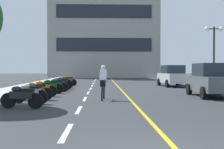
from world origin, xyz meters
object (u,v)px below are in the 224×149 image
parked_car_mid (173,76)px  motorcycle_7 (59,83)px  motorcycle_6 (57,84)px  motorcycle_9 (62,81)px  cyclist_rider (103,82)px  motorcycle_10 (67,80)px  motorcycle_8 (62,82)px  motorcycle_2 (30,93)px  motorcycle_1 (22,96)px  motorcycle_5 (50,86)px  motorcycle_4 (42,88)px  parked_car_near (211,80)px  motorcycle_3 (35,90)px  street_lamp_mid (214,42)px

parked_car_mid → motorcycle_7: bearing=-155.3°
motorcycle_6 → motorcycle_9: size_ratio=0.97×
motorcycle_7 → motorcycle_9: bearing=94.3°
motorcycle_6 → cyclist_rider: bearing=-61.1°
cyclist_rider → motorcycle_10: bearing=104.3°
motorcycle_8 → motorcycle_2: bearing=-90.5°
motorcycle_1 → motorcycle_7: same height
motorcycle_5 → motorcycle_9: bearing=91.0°
motorcycle_4 → motorcycle_6: (0.25, 3.55, 0.00)m
motorcycle_2 → motorcycle_6: same height
parked_car_mid → motorcycle_8: bearing=-164.7°
parked_car_near → motorcycle_7: parked_car_near is taller
parked_car_mid → motorcycle_3: (-9.32, -11.17, -0.44)m
motorcycle_5 → motorcycle_10: (0.09, 8.34, 0.00)m
motorcycle_3 → motorcycle_10: 12.34m
motorcycle_3 → parked_car_near: bearing=9.0°
motorcycle_6 → parked_car_near: bearing=-24.6°
parked_car_near → motorcycle_5: 9.48m
motorcycle_3 → motorcycle_4: size_ratio=1.02×
motorcycle_4 → motorcycle_8: (0.20, 6.65, 0.00)m
motorcycle_3 → cyclist_rider: (3.29, -0.00, 0.41)m
motorcycle_10 → motorcycle_1: bearing=-89.9°
motorcycle_1 → motorcycle_2: same height
motorcycle_8 → parked_car_near: bearing=-38.6°
motorcycle_3 → motorcycle_10: bearing=89.3°
motorcycle_9 → motorcycle_8: bearing=-83.2°
motorcycle_1 → motorcycle_10: (-0.01, 15.48, 0.00)m
motorcycle_5 → motorcycle_7: same height
motorcycle_4 → motorcycle_7: 4.97m
motorcycle_3 → motorcycle_6: (0.22, 5.56, 0.00)m
motorcycle_2 → motorcycle_4: size_ratio=0.99×
motorcycle_1 → motorcycle_9: (-0.22, 13.71, 0.00)m
street_lamp_mid → motorcycle_9: 12.43m
street_lamp_mid → motorcycle_10: 12.75m
street_lamp_mid → motorcycle_4: street_lamp_mid is taller
motorcycle_3 → motorcycle_9: size_ratio=1.00×
motorcycle_1 → motorcycle_10: size_ratio=1.00×
street_lamp_mid → motorcycle_5: street_lamp_mid is taller
motorcycle_3 → motorcycle_5: same height
parked_car_near → cyclist_rider: 6.06m
street_lamp_mid → motorcycle_10: street_lamp_mid is taller
motorcycle_3 → street_lamp_mid: bearing=33.8°
street_lamp_mid → motorcycle_10: bearing=158.6°
motorcycle_6 → cyclist_rider: cyclist_rider is taller
parked_car_near → motorcycle_3: size_ratio=2.49×
motorcycle_6 → cyclist_rider: size_ratio=0.93×
motorcycle_1 → cyclist_rider: 4.46m
street_lamp_mid → parked_car_near: size_ratio=1.08×
motorcycle_7 → motorcycle_8: bearing=91.5°
motorcycle_5 → motorcycle_7: 2.97m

